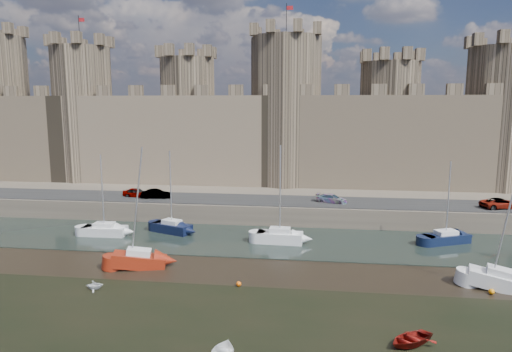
% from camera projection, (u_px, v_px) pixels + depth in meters
% --- Properties ---
extents(water_channel, '(160.00, 12.00, 0.08)m').
position_uv_depth(water_channel, '(252.00, 240.00, 51.38)').
color(water_channel, black).
rests_on(water_channel, ground).
extents(quay, '(160.00, 60.00, 2.50)m').
position_uv_depth(quay, '(278.00, 178.00, 86.45)').
color(quay, '#4C443A').
rests_on(quay, ground).
extents(road, '(160.00, 7.00, 0.10)m').
position_uv_depth(road, '(263.00, 200.00, 60.78)').
color(road, black).
rests_on(road, quay).
extents(castle, '(108.50, 11.00, 29.00)m').
position_uv_depth(castle, '(269.00, 126.00, 73.14)').
color(castle, '#42382B').
rests_on(castle, quay).
extents(car_0, '(4.00, 2.10, 1.30)m').
position_uv_depth(car_0, '(137.00, 193.00, 62.73)').
color(car_0, gray).
rests_on(car_0, quay).
extents(car_1, '(4.09, 1.85, 1.30)m').
position_uv_depth(car_1, '(156.00, 194.00, 61.81)').
color(car_1, gray).
rests_on(car_1, quay).
extents(car_2, '(4.29, 2.71, 1.16)m').
position_uv_depth(car_2, '(332.00, 199.00, 59.17)').
color(car_2, gray).
rests_on(car_2, quay).
extents(car_3, '(5.18, 3.40, 1.32)m').
position_uv_depth(car_3, '(500.00, 203.00, 55.91)').
color(car_3, gray).
rests_on(car_3, quay).
extents(sailboat_0, '(5.10, 2.06, 9.48)m').
position_uv_depth(sailboat_0, '(104.00, 230.00, 53.13)').
color(sailboat_0, silver).
rests_on(sailboat_0, ground).
extents(sailboat_1, '(5.25, 3.59, 9.80)m').
position_uv_depth(sailboat_1, '(172.00, 227.00, 54.29)').
color(sailboat_1, black).
rests_on(sailboat_1, ground).
extents(sailboat_2, '(5.09, 2.18, 10.80)m').
position_uv_depth(sailboat_2, '(280.00, 236.00, 50.25)').
color(sailboat_2, silver).
rests_on(sailboat_2, ground).
extents(sailboat_3, '(5.55, 3.93, 9.08)m').
position_uv_depth(sailboat_3, '(446.00, 237.00, 50.19)').
color(sailboat_3, black).
rests_on(sailboat_3, ground).
extents(sailboat_4, '(5.22, 3.08, 11.46)m').
position_uv_depth(sailboat_4, '(139.00, 259.00, 42.84)').
color(sailboat_4, maroon).
rests_on(sailboat_4, ground).
extents(sailboat_5, '(5.51, 3.40, 11.12)m').
position_uv_depth(sailboat_5, '(501.00, 280.00, 37.84)').
color(sailboat_5, silver).
rests_on(sailboat_5, ground).
extents(dinghy_3, '(1.56, 1.36, 0.79)m').
position_uv_depth(dinghy_3, '(95.00, 285.00, 37.72)').
color(dinghy_3, white).
rests_on(dinghy_3, ground).
extents(dinghy_4, '(4.02, 3.88, 0.68)m').
position_uv_depth(dinghy_4, '(410.00, 340.00, 29.18)').
color(dinghy_4, maroon).
rests_on(dinghy_4, ground).
extents(buoy_1, '(0.44, 0.44, 0.44)m').
position_uv_depth(buoy_1, '(239.00, 284.00, 38.50)').
color(buoy_1, '#FA610B').
rests_on(buoy_1, ground).
extents(buoy_3, '(0.48, 0.48, 0.48)m').
position_uv_depth(buoy_3, '(492.00, 292.00, 36.89)').
color(buoy_3, orange).
rests_on(buoy_3, ground).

